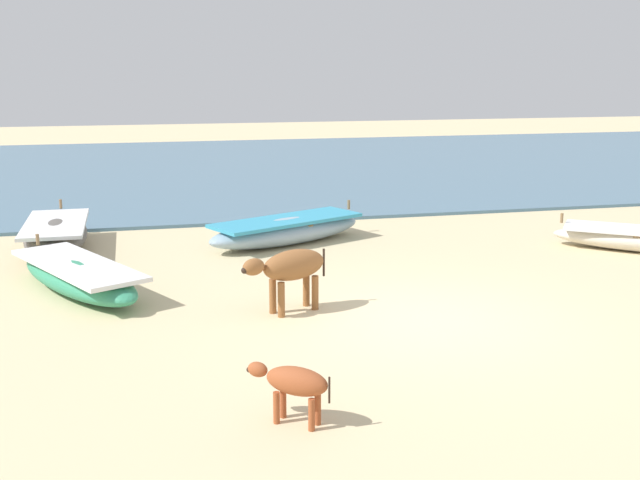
{
  "coord_description": "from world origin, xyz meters",
  "views": [
    {
      "loc": [
        -3.93,
        -9.96,
        3.59
      ],
      "look_at": [
        -0.83,
        2.91,
        0.6
      ],
      "focal_mm": 43.33,
      "sensor_mm": 36.0,
      "label": 1
    }
  ],
  "objects_px": {
    "fishing_boat_2": "(287,230)",
    "fishing_boat_4": "(78,276)",
    "cow_adult_brown": "(291,268)",
    "calf_near_rust": "(294,383)",
    "fishing_boat_0": "(56,235)"
  },
  "relations": [
    {
      "from": "fishing_boat_0",
      "to": "fishing_boat_4",
      "type": "distance_m",
      "value": 3.23
    },
    {
      "from": "fishing_boat_2",
      "to": "cow_adult_brown",
      "type": "relative_size",
      "value": 2.69
    },
    {
      "from": "fishing_boat_2",
      "to": "fishing_boat_4",
      "type": "bearing_deg",
      "value": -171.51
    },
    {
      "from": "cow_adult_brown",
      "to": "fishing_boat_4",
      "type": "bearing_deg",
      "value": -52.93
    },
    {
      "from": "fishing_boat_0",
      "to": "calf_near_rust",
      "type": "bearing_deg",
      "value": -160.86
    },
    {
      "from": "fishing_boat_2",
      "to": "fishing_boat_4",
      "type": "xyz_separation_m",
      "value": [
        -3.97,
        -2.66,
        -0.02
      ]
    },
    {
      "from": "fishing_boat_4",
      "to": "cow_adult_brown",
      "type": "bearing_deg",
      "value": -147.38
    },
    {
      "from": "fishing_boat_0",
      "to": "fishing_boat_4",
      "type": "relative_size",
      "value": 0.89
    },
    {
      "from": "fishing_boat_2",
      "to": "fishing_boat_4",
      "type": "distance_m",
      "value": 4.78
    },
    {
      "from": "fishing_boat_4",
      "to": "calf_near_rust",
      "type": "relative_size",
      "value": 4.33
    },
    {
      "from": "fishing_boat_2",
      "to": "calf_near_rust",
      "type": "distance_m",
      "value": 8.25
    },
    {
      "from": "fishing_boat_0",
      "to": "cow_adult_brown",
      "type": "distance_m",
      "value": 6.26
    },
    {
      "from": "fishing_boat_0",
      "to": "cow_adult_brown",
      "type": "bearing_deg",
      "value": -143.4
    },
    {
      "from": "fishing_boat_4",
      "to": "calf_near_rust",
      "type": "xyz_separation_m",
      "value": [
        2.45,
        -5.44,
        0.17
      ]
    },
    {
      "from": "calf_near_rust",
      "to": "fishing_boat_0",
      "type": "bearing_deg",
      "value": -32.35
    }
  ]
}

